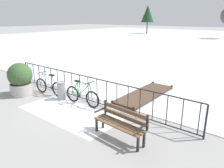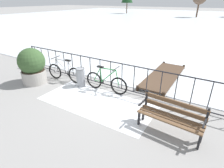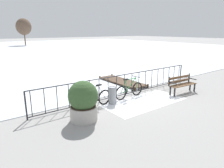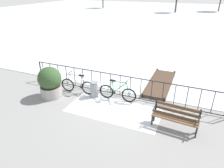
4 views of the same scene
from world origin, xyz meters
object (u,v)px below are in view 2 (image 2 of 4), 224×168
(planter_with_shrub, at_px, (32,66))
(bicycle_near_railing, at_px, (106,82))
(park_bench, at_px, (171,114))
(bicycle_second, at_px, (65,72))
(trash_bin, at_px, (81,77))

(planter_with_shrub, bearing_deg, bicycle_near_railing, 16.59)
(bicycle_near_railing, distance_m, park_bench, 2.81)
(park_bench, bearing_deg, bicycle_near_railing, 158.91)
(bicycle_second, distance_m, park_bench, 4.67)
(park_bench, bearing_deg, planter_with_shrub, 178.55)
(bicycle_second, height_order, park_bench, bicycle_second)
(bicycle_near_railing, height_order, park_bench, bicycle_near_railing)
(bicycle_near_railing, height_order, bicycle_second, same)
(park_bench, distance_m, planter_with_shrub, 5.54)
(park_bench, distance_m, trash_bin, 3.81)
(bicycle_near_railing, relative_size, planter_with_shrub, 1.20)
(bicycle_near_railing, distance_m, bicycle_second, 1.97)
(planter_with_shrub, bearing_deg, bicycle_second, 39.15)
(planter_with_shrub, distance_m, trash_bin, 2.00)
(bicycle_second, relative_size, trash_bin, 2.33)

